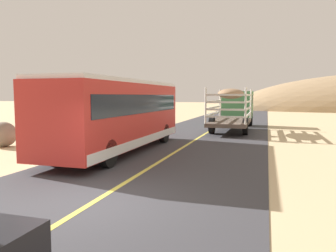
# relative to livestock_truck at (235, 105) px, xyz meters

# --- Properties ---
(ground_plane) EXTENTS (240.00, 240.00, 0.00)m
(ground_plane) POSITION_rel_livestock_truck_xyz_m (-1.50, -19.34, -1.79)
(ground_plane) COLOR #CCB284
(road_surface) EXTENTS (8.00, 120.00, 0.02)m
(road_surface) POSITION_rel_livestock_truck_xyz_m (-1.50, -19.34, -1.78)
(road_surface) COLOR #38383D
(road_surface) RESTS_ON ground
(road_centre_line) EXTENTS (0.16, 117.60, 0.00)m
(road_centre_line) POSITION_rel_livestock_truck_xyz_m (-1.50, -19.34, -1.77)
(road_centre_line) COLOR #D8CC4C
(road_centre_line) RESTS_ON road_surface
(livestock_truck) EXTENTS (2.53, 9.70, 3.02)m
(livestock_truck) POSITION_rel_livestock_truck_xyz_m (0.00, 0.00, 0.00)
(livestock_truck) COLOR #3F7F4C
(livestock_truck) RESTS_ON road_surface
(bus) EXTENTS (2.54, 10.00, 3.21)m
(bus) POSITION_rel_livestock_truck_xyz_m (-4.02, -12.60, -0.04)
(bus) COLOR red
(bus) RESTS_ON road_surface
(boulder_mid_field) EXTENTS (1.29, 1.27, 1.25)m
(boulder_mid_field) POSITION_rel_livestock_truck_xyz_m (-10.16, -13.02, -1.17)
(boulder_mid_field) COLOR #756656
(boulder_mid_field) RESTS_ON ground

